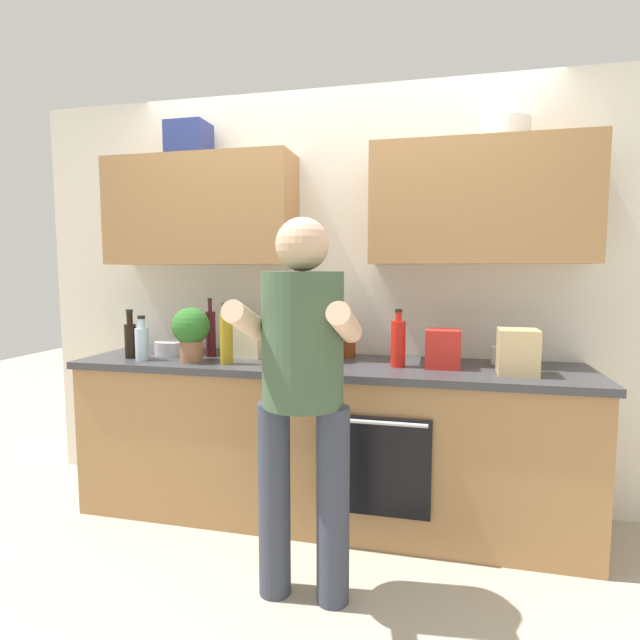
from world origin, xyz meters
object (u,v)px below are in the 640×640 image
object	(u,v)px
potted_herb	(191,330)
grocery_bag_crisps	(443,349)
bottle_hotsauce	(398,342)
bottle_juice	(272,344)
bottle_soy	(130,338)
cup_coffee	(498,355)
mixing_bowl	(174,347)
bottle_wine	(211,333)
grocery_bag_rice	(250,338)
bottle_oil	(226,337)
person_standing	(302,379)
bottle_water	(142,342)
grocery_bag_bread	(518,352)
bottle_syrup	(328,341)
bottle_vinegar	(349,339)

from	to	relation	value
potted_herb	grocery_bag_crisps	distance (m)	1.39
bottle_hotsauce	bottle_juice	xyz separation A→B (m)	(-0.68, -0.09, -0.02)
bottle_soy	grocery_bag_crisps	xyz separation A→B (m)	(1.78, 0.11, -0.01)
bottle_juice	bottle_soy	world-z (taller)	bottle_soy
bottle_hotsauce	cup_coffee	distance (m)	0.57
cup_coffee	mixing_bowl	xyz separation A→B (m)	(-1.91, -0.10, -0.01)
bottle_wine	grocery_bag_rice	bearing A→B (deg)	16.71
bottle_oil	potted_herb	bearing A→B (deg)	172.75
person_standing	potted_herb	distance (m)	1.02
person_standing	bottle_oil	world-z (taller)	person_standing
bottle_oil	cup_coffee	distance (m)	1.50
potted_herb	bottle_soy	bearing A→B (deg)	177.65
grocery_bag_rice	bottle_water	bearing A→B (deg)	-154.01
person_standing	grocery_bag_bread	world-z (taller)	person_standing
bottle_soy	potted_herb	size ratio (longest dim) A/B	0.93
bottle_wine	cup_coffee	xyz separation A→B (m)	(1.65, 0.13, -0.09)
grocery_bag_rice	bottle_syrup	bearing A→B (deg)	-11.07
bottle_soy	grocery_bag_rice	size ratio (longest dim) A/B	1.28
person_standing	grocery_bag_crisps	bearing A→B (deg)	51.68
bottle_wine	mixing_bowl	world-z (taller)	bottle_wine
bottle_vinegar	person_standing	bearing A→B (deg)	-92.28
cup_coffee	mixing_bowl	size ratio (longest dim) A/B	0.42
grocery_bag_rice	cup_coffee	bearing A→B (deg)	2.69
bottle_wine	mixing_bowl	distance (m)	0.28
bottle_soy	grocery_bag_bread	xyz separation A→B (m)	(2.15, 0.03, -0.00)
bottle_hotsauce	person_standing	bearing A→B (deg)	-115.72
bottle_water	potted_herb	size ratio (longest dim) A/B	0.84
bottle_oil	bottle_juice	bearing A→B (deg)	11.39
bottle_hotsauce	grocery_bag_bread	distance (m)	0.60
grocery_bag_bread	bottle_water	bearing A→B (deg)	-177.89
bottle_soy	bottle_juice	bearing A→B (deg)	0.28
bottle_soy	bottle_syrup	size ratio (longest dim) A/B	0.97
bottle_wine	potted_herb	distance (m)	0.18
bottle_water	person_standing	bearing A→B (deg)	-27.04
bottle_juice	bottle_vinegar	bearing A→B (deg)	37.64
bottle_vinegar	mixing_bowl	size ratio (longest dim) A/B	1.11
bottle_oil	cup_coffee	bearing A→B (deg)	13.03
cup_coffee	grocery_bag_crisps	distance (m)	0.35
person_standing	bottle_soy	size ratio (longest dim) A/B	5.69
grocery_bag_bread	grocery_bag_crisps	size ratio (longest dim) A/B	1.10
bottle_oil	bottle_soy	distance (m)	0.63
bottle_soy	grocery_bag_crisps	distance (m)	1.79
mixing_bowl	grocery_bag_crisps	xyz separation A→B (m)	(1.61, -0.08, 0.06)
bottle_vinegar	mixing_bowl	xyz separation A→B (m)	(-1.08, -0.10, -0.07)
person_standing	bottle_vinegar	distance (m)	0.91
bottle_vinegar	grocery_bag_rice	bearing A→B (deg)	-173.07
bottle_oil	grocery_bag_bread	bearing A→B (deg)	2.81
bottle_vinegar	cup_coffee	distance (m)	0.83
person_standing	potted_herb	xyz separation A→B (m)	(-0.82, 0.60, 0.11)
bottle_juice	grocery_bag_crisps	size ratio (longest dim) A/B	1.22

